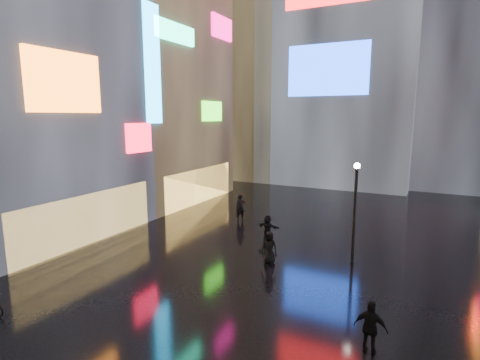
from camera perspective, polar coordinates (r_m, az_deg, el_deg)
The scene contains 11 objects.
ground at distance 23.30m, azimuth 9.09°, elevation -9.19°, with size 140.00×140.00×0.00m, color black.
building_left_mid at distance 27.52m, azimuth -30.55°, elevation 17.78°, with size 10.28×12.70×24.00m.
building_left_far at distance 35.42m, azimuth -13.32°, elevation 15.12°, with size 10.28×12.00×22.00m.
tower_flank_right at distance 48.03m, azimuth 31.27°, elevation 19.79°, with size 12.00×12.00×34.00m, color black.
tower_flank_left at distance 48.04m, azimuth 1.43°, elevation 16.30°, with size 10.00×10.00×26.00m, color black.
lamp_far at distance 19.95m, azimuth 17.11°, elevation -3.93°, with size 0.30×0.30×5.20m.
pedestrian_3 at distance 13.37m, azimuth 19.30°, elevation -20.50°, with size 1.05×0.44×1.79m, color black.
pedestrian_4 at distance 19.60m, azimuth 4.49°, elevation -10.19°, with size 0.82×0.53×1.68m, color black.
pedestrian_5 at distance 22.98m, azimuth 4.24°, elevation -7.30°, with size 1.46×0.47×1.58m, color black.
pedestrian_6 at distance 27.16m, azimuth 0.08°, elevation -4.22°, with size 0.70×0.46×1.91m, color black.
umbrella_2 at distance 19.21m, azimuth 4.54°, elevation -6.71°, with size 0.87×0.89×0.80m, color black.
Camera 1 is at (6.64, -1.03, 7.51)m, focal length 28.00 mm.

